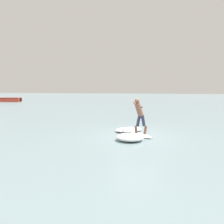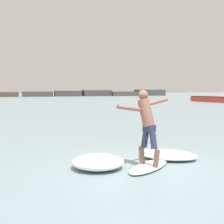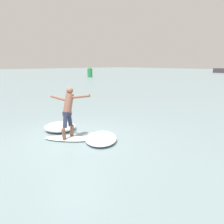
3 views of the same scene
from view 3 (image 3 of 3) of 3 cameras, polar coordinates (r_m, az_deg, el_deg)
The scene contains 6 objects.
ground_plane at distance 8.23m, azimuth -10.00°, elevation -6.68°, with size 200.00×200.00×0.00m, color gray.
surfboard at distance 8.07m, azimuth -11.13°, elevation -6.83°, with size 1.71×1.60×0.22m.
surfer at distance 7.85m, azimuth -11.32°, elevation 0.99°, with size 1.59×0.85×1.80m.
channel_marker_buoy at distance 43.44m, azimuth -5.80°, elevation 10.29°, with size 0.95×0.95×2.10m.
wave_foam_at_tail at distance 9.18m, azimuth -13.41°, elevation -3.77°, with size 1.61×1.61×0.32m.
wave_foam_at_nose at distance 7.77m, azimuth -2.89°, elevation -6.88°, with size 1.94×1.90×0.21m.
Camera 3 is at (6.62, -4.09, 2.70)m, focal length 35.00 mm.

